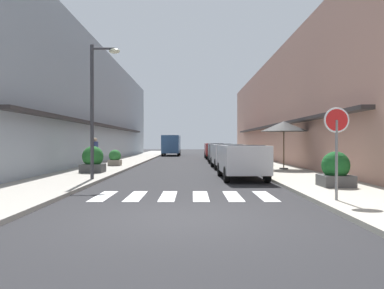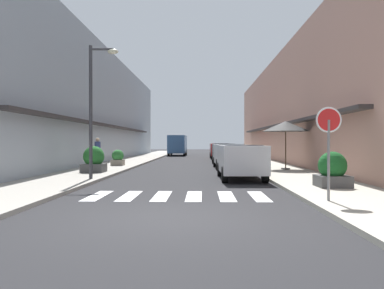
% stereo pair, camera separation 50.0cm
% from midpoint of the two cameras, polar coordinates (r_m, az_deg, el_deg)
% --- Properties ---
extents(ground_plane, '(110.67, 110.67, 0.00)m').
position_cam_midpoint_polar(ground_plane, '(28.22, 0.59, -2.86)').
color(ground_plane, '#232326').
extents(sidewalk_left, '(3.08, 70.43, 0.12)m').
position_cam_midpoint_polar(sidewalk_left, '(28.73, -9.33, -2.69)').
color(sidewalk_left, '#9E998E').
rests_on(sidewalk_left, ground_plane).
extents(sidewalk_right, '(3.08, 70.43, 0.12)m').
position_cam_midpoint_polar(sidewalk_right, '(28.57, 10.58, -2.71)').
color(sidewalk_right, '#ADA899').
rests_on(sidewalk_right, ground_plane).
extents(building_row_left, '(5.50, 47.28, 8.75)m').
position_cam_midpoint_polar(building_row_left, '(31.28, -16.13, 5.46)').
color(building_row_left, '#939EA8').
rests_on(building_row_left, ground_plane).
extents(building_row_right, '(5.50, 47.28, 8.33)m').
position_cam_midpoint_polar(building_row_right, '(30.99, 17.57, 5.11)').
color(building_row_right, '#A87A6B').
rests_on(building_row_right, ground_plane).
extents(crosswalk, '(5.20, 2.20, 0.01)m').
position_cam_midpoint_polar(crosswalk, '(11.41, -0.84, -7.65)').
color(crosswalk, silver).
rests_on(crosswalk, ground_plane).
extents(parked_car_near, '(1.87, 4.38, 1.47)m').
position_cam_midpoint_polar(parked_car_near, '(16.63, 8.06, -1.96)').
color(parked_car_near, silver).
rests_on(parked_car_near, ground_plane).
extents(parked_car_mid, '(1.90, 4.26, 1.47)m').
position_cam_midpoint_polar(parked_car_mid, '(23.15, 6.22, -1.29)').
color(parked_car_mid, silver).
rests_on(parked_car_mid, ground_plane).
extents(parked_car_far, '(1.86, 4.06, 1.47)m').
position_cam_midpoint_polar(parked_car_far, '(29.57, 5.21, -0.93)').
color(parked_car_far, '#4C5156').
rests_on(parked_car_far, ground_plane).
extents(parked_car_distant, '(1.84, 4.49, 1.47)m').
position_cam_midpoint_polar(parked_car_distant, '(36.48, 4.52, -0.68)').
color(parked_car_distant, maroon).
rests_on(parked_car_distant, ground_plane).
extents(delivery_van, '(2.05, 5.42, 2.37)m').
position_cam_midpoint_polar(delivery_van, '(45.30, -1.84, 0.14)').
color(delivery_van, '#33598C').
rests_on(delivery_van, ground_plane).
extents(round_street_sign, '(0.65, 0.07, 2.36)m').
position_cam_midpoint_polar(round_street_sign, '(10.37, 20.87, 2.14)').
color(round_street_sign, slate).
rests_on(round_street_sign, sidewalk_right).
extents(street_lamp, '(1.19, 0.28, 5.36)m').
position_cam_midpoint_polar(street_lamp, '(16.00, -13.23, 6.81)').
color(street_lamp, '#38383D').
rests_on(street_lamp, sidewalk_left).
extents(cafe_umbrella, '(2.53, 2.53, 2.61)m').
position_cam_midpoint_polar(cafe_umbrella, '(21.56, 14.33, 2.61)').
color(cafe_umbrella, '#262626').
rests_on(cafe_umbrella, sidewalk_right).
extents(planter_corner, '(1.02, 1.02, 1.17)m').
position_cam_midpoint_polar(planter_corner, '(13.60, 21.05, -3.64)').
color(planter_corner, '#4C4C4C').
rests_on(planter_corner, sidewalk_right).
extents(planter_midblock, '(1.07, 1.07, 1.28)m').
position_cam_midpoint_polar(planter_midblock, '(19.41, -13.62, -2.24)').
color(planter_midblock, '#4C4C4C').
rests_on(planter_midblock, sidewalk_left).
extents(planter_far, '(0.75, 0.75, 0.99)m').
position_cam_midpoint_polar(planter_far, '(24.63, -10.35, -1.97)').
color(planter_far, gray).
rests_on(planter_far, sidewalk_left).
extents(pedestrian_walking_near, '(0.34, 0.34, 1.72)m').
position_cam_midpoint_polar(pedestrian_walking_near, '(22.70, -13.18, -1.07)').
color(pedestrian_walking_near, '#282B33').
rests_on(pedestrian_walking_near, sidewalk_left).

